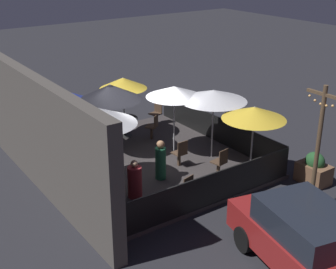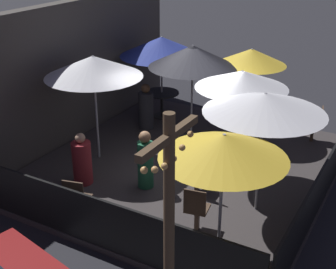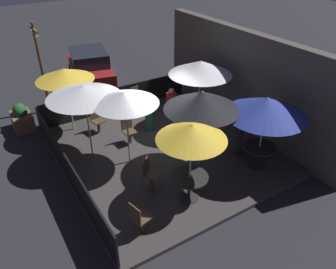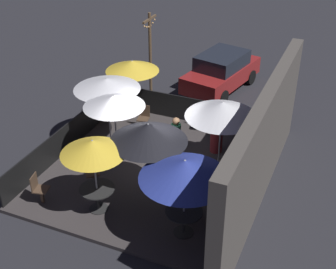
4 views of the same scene
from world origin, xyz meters
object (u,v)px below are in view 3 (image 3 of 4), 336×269
object	(u,v)px
patio_umbrella_1	(267,107)
patio_umbrella_6	(125,98)
patio_umbrella_0	(192,132)
patio_umbrella_4	(201,68)
patio_chair_1	(97,119)
patio_chair_3	(128,130)
patio_umbrella_3	(202,101)
parked_car_0	(90,67)
patron_0	(236,138)
light_post	(41,64)
dining_table_1	(259,150)
patio_umbrella_5	(64,74)
dining_table_0	(190,181)
patio_chair_4	(150,173)
patron_1	(171,104)
patio_chair_0	(139,218)
planter_box	(22,118)
patron_2	(150,116)
patio_chair_2	(137,97)
patio_umbrella_2	(83,92)

from	to	relation	value
patio_umbrella_1	patio_umbrella_6	size ratio (longest dim) A/B	0.96
patio_umbrella_0	patio_umbrella_4	distance (m)	3.95
patio_umbrella_1	patio_chair_1	world-z (taller)	patio_umbrella_1
patio_chair_3	patio_umbrella_1	bearing A→B (deg)	36.96
patio_umbrella_3	parked_car_0	xyz separation A→B (m)	(-8.03, -0.41, -1.45)
patron_0	light_post	bearing A→B (deg)	-71.93
dining_table_1	patio_umbrella_5	bearing A→B (deg)	-141.79
patio_umbrella_6	patio_chair_3	size ratio (longest dim) A/B	2.63
patio_umbrella_3	dining_table_0	bearing A→B (deg)	-46.06
patio_chair_4	patron_0	xyz separation A→B (m)	(-0.09, 3.20, 0.01)
patio_umbrella_0	patio_umbrella_5	bearing A→B (deg)	-164.02
dining_table_1	patron_1	xyz separation A→B (m)	(-4.12, -0.46, -0.08)
patio_chair_3	parked_car_0	distance (m)	5.84
patio_umbrella_1	patio_chair_3	distance (m)	4.51
patio_umbrella_4	patio_chair_4	size ratio (longest dim) A/B	2.55
parked_car_0	patio_umbrella_1	bearing A→B (deg)	23.73
patio_umbrella_6	dining_table_0	distance (m)	2.88
patio_umbrella_5	dining_table_0	size ratio (longest dim) A/B	2.34
dining_table_1	light_post	size ratio (longest dim) A/B	0.28
patio_chair_0	planter_box	bearing A→B (deg)	87.98
patio_chair_3	patio_umbrella_6	bearing A→B (deg)	-27.79
patio_umbrella_1	patio_chair_4	distance (m)	3.68
patio_umbrella_4	parked_car_0	size ratio (longest dim) A/B	0.58
patio_umbrella_6	patio_chair_1	world-z (taller)	patio_umbrella_6
dining_table_0	patio_chair_1	size ratio (longest dim) A/B	1.09
patio_umbrella_5	patio_umbrella_0	bearing A→B (deg)	15.98
patio_umbrella_4	patron_2	bearing A→B (deg)	-109.77
patio_umbrella_6	patron_1	world-z (taller)	patio_umbrella_6
patio_umbrella_3	patio_umbrella_5	bearing A→B (deg)	-147.91
parked_car_0	patio_umbrella_6	bearing A→B (deg)	1.11
patio_umbrella_6	light_post	bearing A→B (deg)	-167.18
patio_umbrella_6	parked_car_0	bearing A→B (deg)	168.99
patron_2	patio_umbrella_5	bearing A→B (deg)	40.05
patio_chair_2	patron_0	world-z (taller)	patron_0
patron_0	planter_box	world-z (taller)	patron_0
patio_umbrella_3	patron_0	distance (m)	2.15
patio_umbrella_2	light_post	bearing A→B (deg)	-175.61
patio_umbrella_3	patio_chair_3	xyz separation A→B (m)	(-2.25, -1.25, -1.68)
patio_chair_2	patron_2	world-z (taller)	patron_2
patio_chair_1	patron_2	xyz separation A→B (m)	(0.91, 1.62, 0.09)
patio_umbrella_2	patio_umbrella_5	bearing A→B (deg)	-179.62
parked_car_0	patio_chair_1	bearing A→B (deg)	-5.84
patio_umbrella_4	patio_chair_1	bearing A→B (deg)	-114.60
dining_table_0	patio_chair_1	distance (m)	4.62
patio_umbrella_5	patio_chair_2	world-z (taller)	patio_umbrella_5
patio_umbrella_1	planter_box	xyz separation A→B (m)	(-6.34, -5.52, -1.72)
planter_box	patio_umbrella_6	bearing A→B (deg)	29.76
dining_table_1	patron_2	world-z (taller)	patron_2
patio_umbrella_3	patio_chair_1	world-z (taller)	patio_umbrella_3
patio_umbrella_0	planter_box	world-z (taller)	patio_umbrella_0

